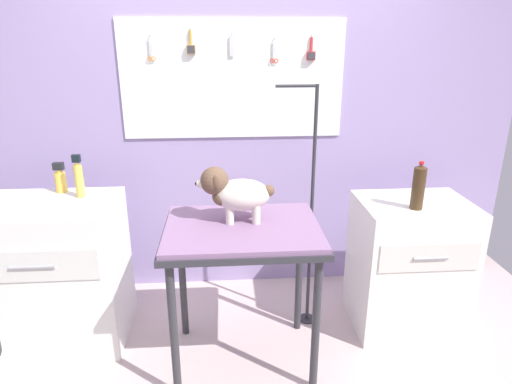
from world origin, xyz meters
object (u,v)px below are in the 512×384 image
(counter_left, at_px, (57,273))
(soda_bottle, at_px, (418,187))
(cabinet_right, at_px, (408,265))
(conditioner_bottle, at_px, (60,180))
(dog, at_px, (234,192))
(grooming_table, at_px, (243,242))
(grooming_arm, at_px, (310,221))

(counter_left, relative_size, soda_bottle, 3.16)
(counter_left, height_order, cabinet_right, counter_left)
(conditioner_bottle, bearing_deg, dog, -21.88)
(counter_left, distance_m, soda_bottle, 2.25)
(soda_bottle, bearing_deg, counter_left, 176.87)
(dog, bearing_deg, counter_left, 168.56)
(grooming_table, relative_size, soda_bottle, 3.00)
(grooming_table, height_order, grooming_arm, grooming_arm)
(counter_left, xyz_separation_m, soda_bottle, (2.18, -0.12, 0.55))
(soda_bottle, bearing_deg, grooming_arm, 164.30)
(counter_left, bearing_deg, conditioner_bottle, 81.51)
(dog, xyz_separation_m, soda_bottle, (1.08, 0.10, -0.03))
(cabinet_right, bearing_deg, soda_bottle, -114.97)
(conditioner_bottle, bearing_deg, soda_bottle, -8.62)
(dog, relative_size, counter_left, 0.47)
(grooming_arm, distance_m, dog, 0.63)
(grooming_arm, xyz_separation_m, counter_left, (-1.58, -0.05, -0.28))
(cabinet_right, bearing_deg, counter_left, 179.49)
(grooming_table, distance_m, cabinet_right, 1.17)
(grooming_table, relative_size, dog, 2.02)
(soda_bottle, bearing_deg, grooming_table, -170.27)
(grooming_arm, bearing_deg, conditioner_bottle, 174.22)
(counter_left, bearing_deg, soda_bottle, -3.13)
(soda_bottle, bearing_deg, conditioner_bottle, 171.38)
(dog, distance_m, conditioner_bottle, 1.15)
(counter_left, relative_size, conditioner_bottle, 4.83)
(cabinet_right, xyz_separation_m, conditioner_bottle, (-2.19, 0.23, 0.56))
(soda_bottle, bearing_deg, cabinet_right, 65.03)
(grooming_table, xyz_separation_m, cabinet_right, (1.09, 0.28, -0.34))
(grooming_arm, distance_m, conditioner_bottle, 1.58)
(dog, relative_size, conditioner_bottle, 2.27)
(grooming_table, relative_size, grooming_arm, 0.55)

